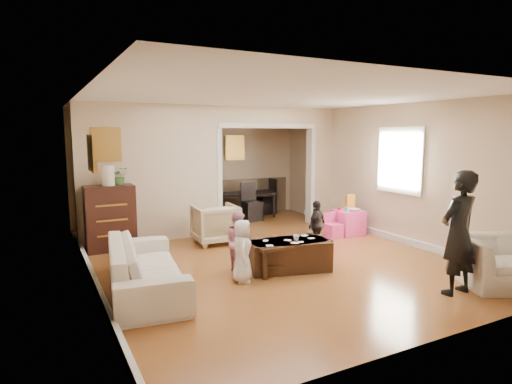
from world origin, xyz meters
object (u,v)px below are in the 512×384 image
coffee_cup (296,238)px  dining_table (240,204)px  dresser (110,218)px  adult_person (459,233)px  table_lamp (108,175)px  child_kneel_a (242,251)px  play_table (348,222)px  child_toddler (317,225)px  coffee_table (289,255)px  cyan_cup (346,209)px  sofa (145,266)px  armchair_back (215,224)px  armchair_front (500,262)px  child_kneel_b (238,241)px

coffee_cup → dining_table: 4.38m
dresser → adult_person: 5.55m
table_lamp → child_kneel_a: size_ratio=0.41×
play_table → child_toddler: child_toddler is taller
coffee_table → cyan_cup: bearing=31.3°
dresser → child_kneel_a: bearing=-62.1°
table_lamp → dining_table: table_lamp is taller
dining_table → adult_person: adult_person is taller
child_kneel_a → sofa: bearing=102.5°
sofa → cyan_cup: size_ratio=27.90×
play_table → child_toddler: size_ratio=0.59×
dining_table → adult_person: (0.20, -6.02, 0.49)m
sofa → dining_table: 5.24m
armchair_back → adult_person: adult_person is taller
armchair_front → cyan_cup: 3.25m
play_table → dining_table: size_ratio=0.30×
armchair_front → table_lamp: 6.21m
coffee_table → play_table: size_ratio=2.29×
play_table → child_kneel_a: child_kneel_a is taller
child_kneel_a → child_kneel_b: size_ratio=0.97×
coffee_cup → adult_person: adult_person is taller
coffee_table → coffee_cup: 0.29m
armchair_back → cyan_cup: size_ratio=9.99×
cyan_cup → coffee_table: bearing=-148.7°
adult_person → child_toddler: bearing=-87.6°
armchair_front → child_kneel_a: 3.48m
table_lamp → cyan_cup: table_lamp is taller
armchair_back → dining_table: 2.69m
cyan_cup → child_kneel_a: bearing=-154.1°
child_kneel_a → coffee_table: bearing=-55.5°
adult_person → child_kneel_b: 3.00m
cyan_cup → child_toddler: 1.28m
child_kneel_b → child_toddler: child_kneel_b is taller
table_lamp → play_table: (4.49, -1.03, -1.08)m
dresser → sofa: bearing=-88.0°
coffee_table → dining_table: 4.36m
armchair_back → coffee_table: size_ratio=0.67×
armchair_back → coffee_cup: bearing=107.2°
child_kneel_b → table_lamp: bearing=30.0°
armchair_back → dresser: 1.88m
adult_person → dining_table: bearing=-93.1°
play_table → child_kneel_b: child_kneel_b is taller
play_table → sofa: bearing=-164.1°
dining_table → child_toddler: size_ratio=1.96×
cyan_cup → child_toddler: bearing=-153.1°
armchair_back → play_table: 2.74m
dining_table → sofa: bearing=-115.2°
play_table → child_kneel_a: bearing=-154.0°
armchair_front → coffee_cup: armchair_front is taller
cyan_cup → dining_table: 3.05m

